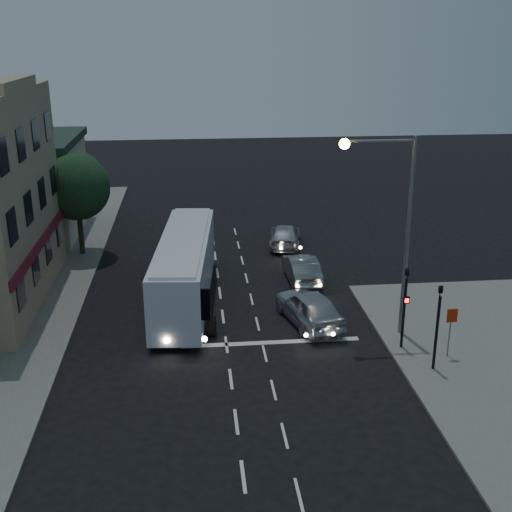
{
  "coord_description": "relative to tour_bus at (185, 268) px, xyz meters",
  "views": [
    {
      "loc": [
        -1.29,
        -23.61,
        13.19
      ],
      "look_at": [
        1.89,
        7.49,
        2.2
      ],
      "focal_mm": 45.0,
      "sensor_mm": 36.0,
      "label": 1
    }
  ],
  "objects": [
    {
      "name": "car_sedan_a",
      "position": [
        6.39,
        2.28,
        -1.16
      ],
      "size": [
        1.67,
        4.5,
        1.47
      ],
      "primitive_type": "imported",
      "rotation": [
        0.0,
        0.0,
        3.17
      ],
      "color": "gray",
      "rests_on": "ground"
    },
    {
      "name": "ground",
      "position": [
        1.78,
        -6.95,
        -1.89
      ],
      "size": [
        120.0,
        120.0,
        0.0
      ],
      "primitive_type": "plane",
      "color": "black"
    },
    {
      "name": "car_suv",
      "position": [
        5.83,
        -3.15,
        -1.07
      ],
      "size": [
        3.05,
        5.17,
        1.65
      ],
      "primitive_type": "imported",
      "rotation": [
        0.0,
        0.0,
        3.38
      ],
      "color": "silver",
      "rests_on": "ground"
    },
    {
      "name": "traffic_signal_side",
      "position": [
        10.08,
        -8.15,
        0.53
      ],
      "size": [
        0.18,
        0.15,
        4.1
      ],
      "color": "black",
      "rests_on": "sidewalk_near"
    },
    {
      "name": "regulatory_sign",
      "position": [
        11.08,
        -7.19,
        -0.3
      ],
      "size": [
        0.45,
        0.12,
        2.2
      ],
      "color": "slate",
      "rests_on": "sidewalk_near"
    },
    {
      "name": "traffic_signal_main",
      "position": [
        9.38,
        -6.18,
        0.53
      ],
      "size": [
        0.25,
        0.35,
        4.1
      ],
      "color": "black",
      "rests_on": "sidewalk_near"
    },
    {
      "name": "street_tree",
      "position": [
        -6.42,
        8.07,
        2.6
      ],
      "size": [
        4.0,
        4.0,
        6.2
      ],
      "color": "black",
      "rests_on": "sidewalk_far"
    },
    {
      "name": "streetlight",
      "position": [
        9.13,
        -4.75,
        3.84
      ],
      "size": [
        3.32,
        0.44,
        9.0
      ],
      "color": "slate",
      "rests_on": "sidewalk_near"
    },
    {
      "name": "tour_bus",
      "position": [
        0.0,
        0.0,
        0.0
      ],
      "size": [
        3.36,
        11.59,
        3.51
      ],
      "rotation": [
        0.0,
        0.0,
        -0.09
      ],
      "color": "white",
      "rests_on": "ground"
    },
    {
      "name": "car_sedan_b",
      "position": [
        6.39,
        8.64,
        -1.22
      ],
      "size": [
        2.67,
        4.92,
        1.35
      ],
      "primitive_type": "imported",
      "rotation": [
        0.0,
        0.0,
        2.97
      ],
      "color": "#B2B1BB",
      "rests_on": "ground"
    },
    {
      "name": "road_markings",
      "position": [
        3.07,
        -3.65,
        -1.89
      ],
      "size": [
        8.0,
        30.55,
        0.01
      ],
      "color": "silver",
      "rests_on": "ground"
    },
    {
      "name": "low_building_north",
      "position": [
        -11.72,
        13.05,
        1.5
      ],
      "size": [
        9.4,
        9.4,
        6.5
      ],
      "color": "#C4B09A",
      "rests_on": "sidewalk_far"
    }
  ]
}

